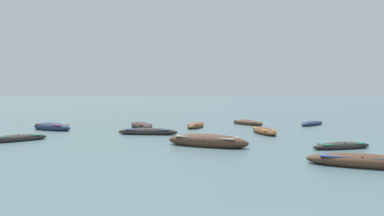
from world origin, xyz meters
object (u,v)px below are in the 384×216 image
object	(u,v)px
rowboat_0	(141,126)
rowboat_12	(196,126)
rowboat_4	(207,141)
rowboat_3	(362,161)
rowboat_10	(148,132)
rowboat_8	(17,139)
rowboat_9	(264,131)
rowboat_1	(341,146)
rowboat_7	(52,127)
rowboat_5	(312,124)
rowboat_6	(247,123)

from	to	relation	value
rowboat_0	rowboat_12	distance (m)	4.31
rowboat_4	rowboat_12	distance (m)	10.90
rowboat_3	rowboat_12	size ratio (longest dim) A/B	1.20
rowboat_3	rowboat_10	distance (m)	14.51
rowboat_3	rowboat_8	distance (m)	17.88
rowboat_3	rowboat_9	world-z (taller)	rowboat_3
rowboat_1	rowboat_4	world-z (taller)	rowboat_4
rowboat_8	rowboat_0	bearing A→B (deg)	53.59
rowboat_3	rowboat_9	xyz separation A→B (m)	(-0.99, 11.86, -0.02)
rowboat_7	rowboat_1	bearing A→B (deg)	-30.79
rowboat_5	rowboat_4	bearing A→B (deg)	-127.53
rowboat_7	rowboat_10	size ratio (longest dim) A/B	0.96
rowboat_0	rowboat_8	size ratio (longest dim) A/B	1.30
rowboat_4	rowboat_9	bearing A→B (deg)	55.19
rowboat_4	rowboat_7	distance (m)	14.40
rowboat_5	rowboat_6	size ratio (longest dim) A/B	0.89
rowboat_5	rowboat_9	xyz separation A→B (m)	(-5.70, -6.83, 0.02)
rowboat_10	rowboat_5	bearing A→B (deg)	27.96
rowboat_1	rowboat_9	size ratio (longest dim) A/B	0.81
rowboat_1	rowboat_7	world-z (taller)	rowboat_7
rowboat_5	rowboat_12	world-z (taller)	rowboat_12
rowboat_8	rowboat_10	bearing A→B (deg)	25.75
rowboat_3	rowboat_0	bearing A→B (deg)	120.64
rowboat_7	rowboat_10	world-z (taller)	rowboat_7
rowboat_1	rowboat_5	xyz separation A→B (m)	(3.52, 14.15, 0.02)
rowboat_7	rowboat_8	bearing A→B (deg)	-87.15
rowboat_1	rowboat_9	xyz separation A→B (m)	(-2.18, 7.31, 0.04)
rowboat_6	rowboat_3	bearing A→B (deg)	-87.75
rowboat_4	rowboat_9	size ratio (longest dim) A/B	1.11
rowboat_3	rowboat_6	distance (m)	19.51
rowboat_0	rowboat_3	size ratio (longest dim) A/B	0.98
rowboat_10	rowboat_12	bearing A→B (deg)	56.18
rowboat_5	rowboat_9	bearing A→B (deg)	-129.84
rowboat_10	rowboat_3	bearing A→B (deg)	-52.51
rowboat_3	rowboat_5	size ratio (longest dim) A/B	1.19
rowboat_3	rowboat_6	bearing A→B (deg)	92.25
rowboat_0	rowboat_7	distance (m)	6.71
rowboat_6	rowboat_10	distance (m)	11.35
rowboat_6	rowboat_12	distance (m)	5.53
rowboat_1	rowboat_8	distance (m)	17.49
rowboat_5	rowboat_9	size ratio (longest dim) A/B	0.84
rowboat_4	rowboat_0	bearing A→B (deg)	112.37
rowboat_1	rowboat_8	bearing A→B (deg)	168.38
rowboat_9	rowboat_6	bearing A→B (deg)	88.31
rowboat_4	rowboat_10	size ratio (longest dim) A/B	1.10
rowboat_0	rowboat_8	bearing A→B (deg)	-126.41
rowboat_1	rowboat_3	bearing A→B (deg)	-104.63
rowboat_7	rowboat_8	world-z (taller)	rowboat_7
rowboat_0	rowboat_1	distance (m)	16.18
rowboat_10	rowboat_12	world-z (taller)	same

